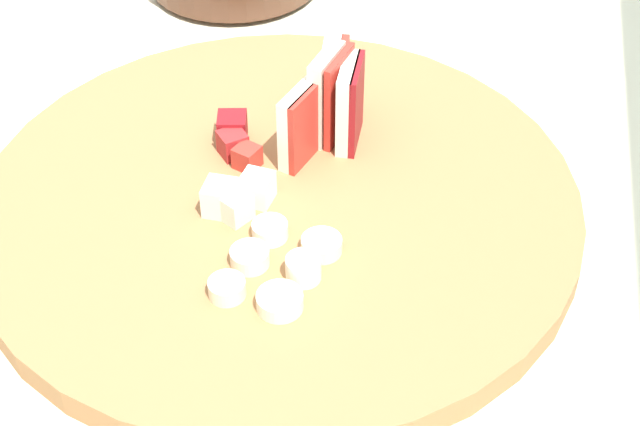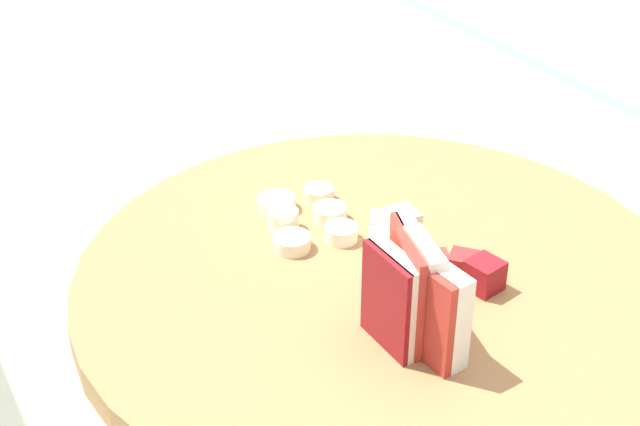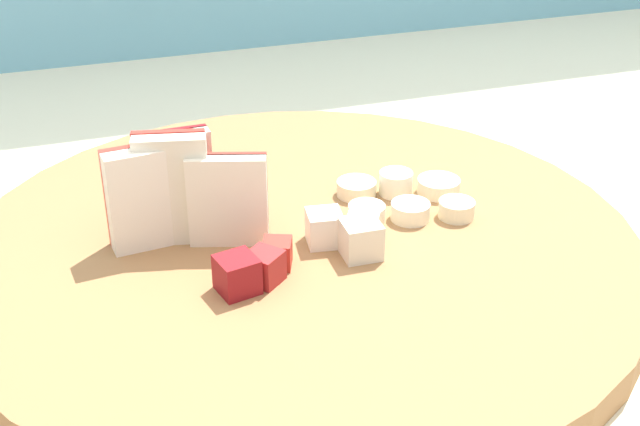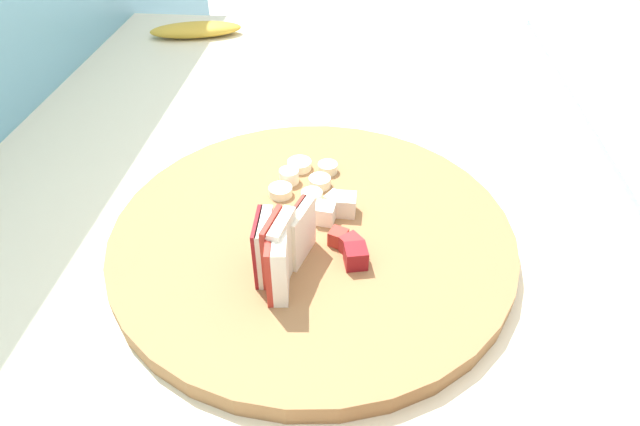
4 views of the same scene
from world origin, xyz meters
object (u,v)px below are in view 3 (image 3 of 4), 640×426
apple_wedge_fan (177,191)px  banana_slice_rows (404,197)px  cutting_board (301,251)px  apple_dice_pile (310,247)px

apple_wedge_fan → banana_slice_rows: size_ratio=1.09×
apple_wedge_fan → cutting_board: bearing=-18.6°
cutting_board → apple_dice_pile: bearing=-97.7°
cutting_board → apple_wedge_fan: size_ratio=4.43×
cutting_board → banana_slice_rows: (0.08, 0.02, 0.02)m
cutting_board → apple_dice_pile: size_ratio=3.85×
banana_slice_rows → apple_dice_pile: bearing=-149.1°
apple_dice_pile → banana_slice_rows: bearing=30.9°
apple_dice_pile → banana_slice_rows: apple_dice_pile is taller
cutting_board → banana_slice_rows: 0.08m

